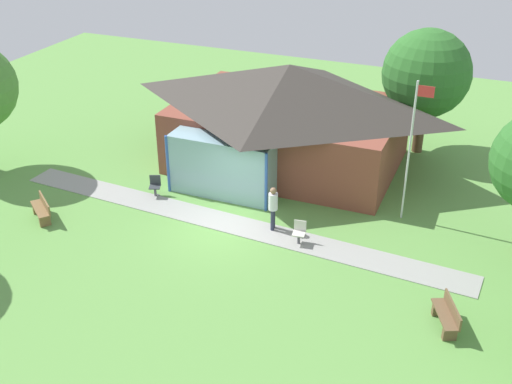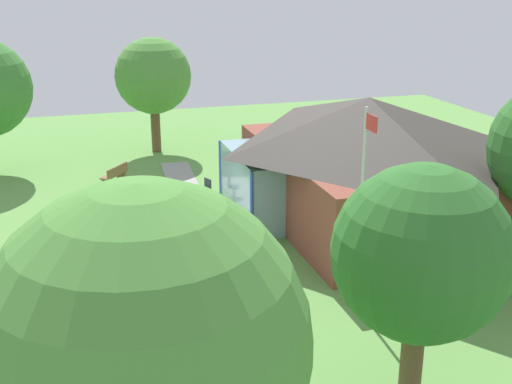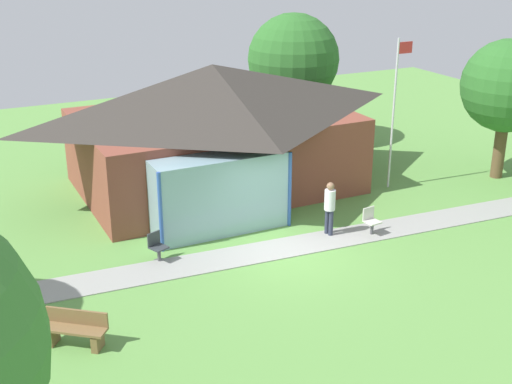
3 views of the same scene
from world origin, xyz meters
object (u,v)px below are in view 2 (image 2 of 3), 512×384
object	(u,v)px
pavilion	(361,158)
tree_far_east	(146,345)
tree_east_hedge	(421,254)
visitor_on_path	(222,225)
flagpole	(362,201)
patio_chair_lawn_spare	(215,260)
bench_mid_left	(115,176)
bench_lawn_far_right	(152,381)
tree_west_hedge	(153,76)
patio_chair_west	(205,190)

from	to	relation	value
pavilion	tree_far_east	distance (m)	15.22
tree_east_hedge	visitor_on_path	bearing A→B (deg)	-168.65
tree_far_east	flagpole	bearing A→B (deg)	134.86
flagpole	tree_east_hedge	bearing A→B (deg)	-11.97
patio_chair_lawn_spare	tree_far_east	xyz separation A→B (m)	(9.38, -3.15, 3.30)
bench_mid_left	patio_chair_lawn_spare	size ratio (longest dim) A/B	1.69
patio_chair_lawn_spare	visitor_on_path	bearing A→B (deg)	-31.06
pavilion	bench_mid_left	size ratio (longest dim) A/B	7.23
bench_lawn_far_right	tree_far_east	world-z (taller)	tree_far_east
tree_far_east	bench_mid_left	bearing A→B (deg)	176.80
bench_mid_left	tree_west_hedge	size ratio (longest dim) A/B	0.26
bench_lawn_far_right	tree_east_hedge	distance (m)	6.17
bench_lawn_far_right	visitor_on_path	size ratio (longest dim) A/B	0.89
tree_east_hedge	bench_mid_left	bearing A→B (deg)	-165.69
bench_lawn_far_right	patio_chair_lawn_spare	bearing A→B (deg)	40.07
tree_far_east	tree_west_hedge	distance (m)	24.16
bench_lawn_far_right	visitor_on_path	xyz separation A→B (m)	(-6.68, 3.20, 0.62)
tree_west_hedge	patio_chair_lawn_spare	bearing A→B (deg)	-1.68
pavilion	bench_lawn_far_right	distance (m)	12.09
patio_chair_west	tree_east_hedge	size ratio (longest dim) A/B	0.16
bench_lawn_far_right	tree_far_east	bearing A→B (deg)	-120.75
patio_chair_lawn_spare	flagpole	bearing A→B (deg)	-141.53
pavilion	bench_lawn_far_right	xyz separation A→B (m)	(8.19, -8.67, -1.95)
bench_mid_left	patio_chair_lawn_spare	distance (m)	9.80
tree_east_hedge	pavilion	bearing A→B (deg)	159.84
pavilion	bench_lawn_far_right	bearing A→B (deg)	-46.61
bench_mid_left	tree_east_hedge	size ratio (longest dim) A/B	0.28
patio_chair_lawn_spare	tree_east_hedge	distance (m)	8.39
pavilion	bench_lawn_far_right	world-z (taller)	pavilion
pavilion	tree_west_hedge	size ratio (longest dim) A/B	1.85
patio_chair_lawn_spare	pavilion	bearing A→B (deg)	-73.17
bench_mid_left	tree_west_hedge	bearing A→B (deg)	11.26
flagpole	tree_far_east	distance (m)	8.96
patio_chair_lawn_spare	tree_west_hedge	distance (m)	14.91
pavilion	tree_far_east	xyz separation A→B (m)	(12.10, -9.14, 1.36)
visitor_on_path	tree_far_east	xyz separation A→B (m)	(10.58, -3.67, 2.69)
tree_east_hedge	patio_chair_west	bearing A→B (deg)	-175.51
patio_chair_lawn_spare	tree_west_hedge	size ratio (longest dim) A/B	0.15
tree_west_hedge	tree_east_hedge	distance (m)	22.05
visitor_on_path	tree_west_hedge	size ratio (longest dim) A/B	0.31
visitor_on_path	tree_west_hedge	distance (m)	13.60
tree_far_east	patio_chair_lawn_spare	bearing A→B (deg)	161.46
pavilion	bench_mid_left	xyz separation A→B (m)	(-6.86, -8.08, -1.95)
flagpole	bench_mid_left	world-z (taller)	flagpole
patio_chair_west	tree_west_hedge	xyz separation A→B (m)	(-7.97, -0.73, 3.37)
flagpole	bench_lawn_far_right	xyz separation A→B (m)	(2.40, -5.86, -2.61)
tree_far_east	tree_west_hedge	world-z (taller)	tree_far_east
tree_west_hedge	tree_east_hedge	xyz separation A→B (m)	(21.97, 1.83, -0.26)
patio_chair_lawn_spare	tree_east_hedge	size ratio (longest dim) A/B	0.16
flagpole	patio_chair_west	size ratio (longest dim) A/B	6.33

